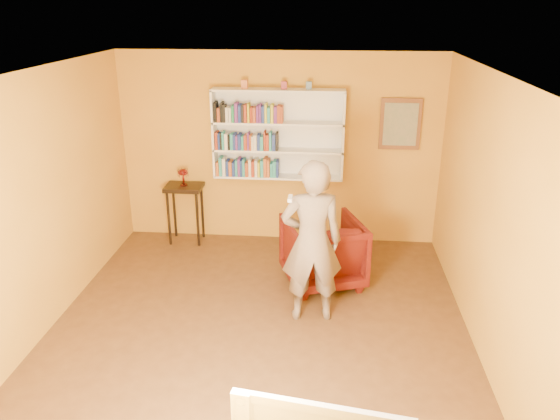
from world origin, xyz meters
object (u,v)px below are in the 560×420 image
(bookshelf, at_px, (279,134))
(console_table, at_px, (185,195))
(ruby_lustre, at_px, (183,174))
(armchair, at_px, (323,252))
(person, at_px, (312,242))

(bookshelf, relative_size, console_table, 2.10)
(ruby_lustre, xyz_separation_m, armchair, (2.00, -1.09, -0.61))
(armchair, distance_m, person, 0.96)
(ruby_lustre, bearing_deg, console_table, -53.13)
(bookshelf, distance_m, person, 2.24)
(bookshelf, bearing_deg, person, -75.19)
(person, bearing_deg, ruby_lustre, -54.05)
(armchair, xyz_separation_m, person, (-0.12, -0.81, 0.49))
(ruby_lustre, bearing_deg, armchair, -28.51)
(bookshelf, relative_size, armchair, 1.95)
(armchair, bearing_deg, console_table, -47.70)
(bookshelf, relative_size, ruby_lustre, 7.47)
(console_table, bearing_deg, ruby_lustre, 126.87)
(console_table, height_order, ruby_lustre, ruby_lustre)
(console_table, bearing_deg, bookshelf, 6.80)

